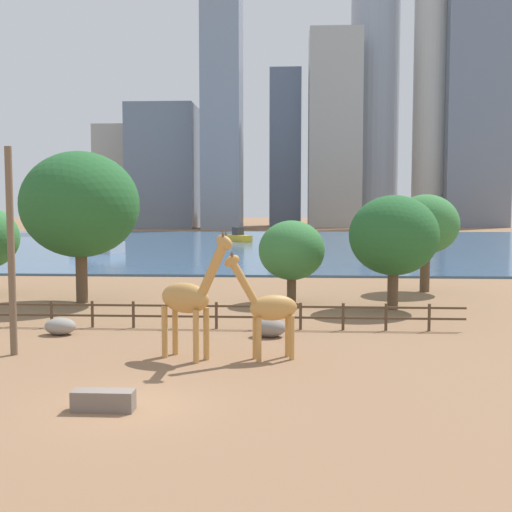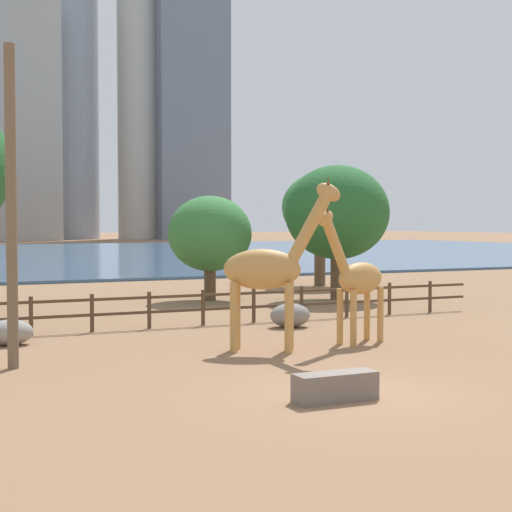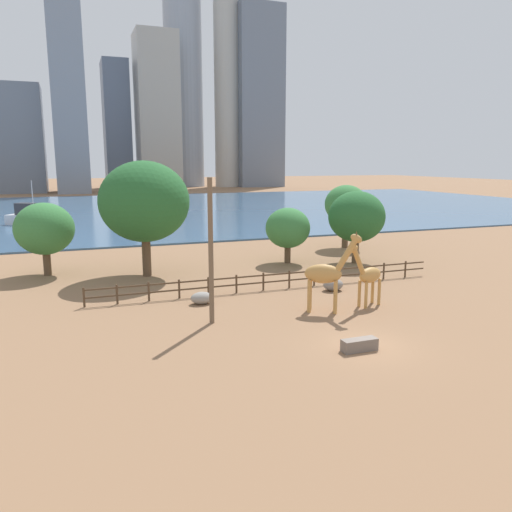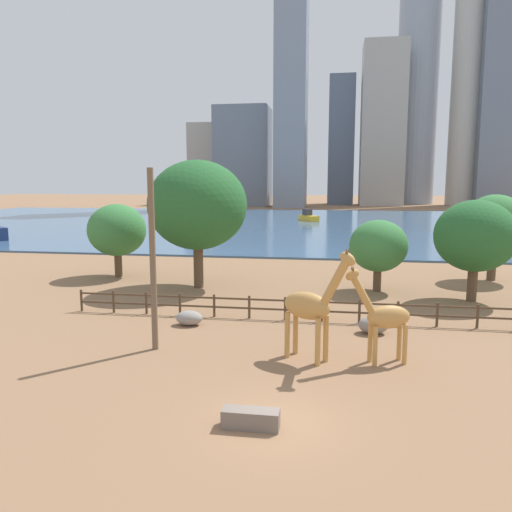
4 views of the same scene
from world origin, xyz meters
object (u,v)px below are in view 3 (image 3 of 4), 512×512
object	(u,v)px
tree_right_tall	(346,205)
tree_right_small	(144,202)
utility_pole	(211,252)
boat_sailboat	(124,203)
feeding_trough	(359,345)
giraffe_companion	(368,275)
boulder_by_pole	(202,298)
tree_left_small	(44,229)
tree_center_broad	(357,217)
boulder_near_fence	(333,285)
boat_ferry	(31,217)
tree_left_large	(288,228)
giraffe_tall	(326,274)

from	to	relation	value
tree_right_tall	tree_right_small	distance (m)	22.83
utility_pole	boat_sailboat	distance (m)	75.85
feeding_trough	boat_sailboat	size ratio (longest dim) A/B	0.34
giraffe_companion	tree_right_small	xyz separation A→B (m)	(-11.90, 13.69, 3.95)
boulder_by_pole	boat_sailboat	distance (m)	71.77
feeding_trough	tree_left_small	size ratio (longest dim) A/B	0.31
tree_right_tall	tree_center_broad	bearing A→B (deg)	-113.85
feeding_trough	tree_right_small	xyz separation A→B (m)	(-7.31, 20.15, 5.67)
tree_center_broad	tree_right_tall	distance (m)	8.31
boulder_by_pole	feeding_trough	xyz separation A→B (m)	(5.18, -10.65, -0.09)
boulder_near_fence	boat_sailboat	world-z (taller)	boat_sailboat
boat_ferry	boulder_by_pole	bearing A→B (deg)	-45.50
feeding_trough	tree_right_tall	bearing A→B (deg)	61.08
giraffe_companion	tree_right_small	world-z (taller)	tree_right_small
boulder_near_fence	boat_ferry	distance (m)	52.96
boulder_by_pole	tree_left_large	distance (m)	15.07
tree_left_large	boat_sailboat	size ratio (longest dim) A/B	0.95
feeding_trough	tree_left_small	distance (m)	27.75
utility_pole	tree_left_small	world-z (taller)	utility_pole
giraffe_tall	boat_sailboat	size ratio (longest dim) A/B	0.96
utility_pole	tree_left_small	size ratio (longest dim) A/B	1.40
tree_left_large	tree_center_broad	world-z (taller)	tree_center_broad
giraffe_tall	boulder_by_pole	xyz separation A→B (m)	(-6.70, 4.34, -2.00)
boulder_by_pole	giraffe_tall	bearing A→B (deg)	-32.96
tree_left_large	tree_right_tall	size ratio (longest dim) A/B	0.75
giraffe_companion	tree_center_broad	size ratio (longest dim) A/B	0.65
tree_right_small	boat_ferry	size ratio (longest dim) A/B	1.25
feeding_trough	tree_right_tall	size ratio (longest dim) A/B	0.27
boulder_by_pole	tree_left_large	bearing A→B (deg)	44.11
tree_left_small	tree_right_tall	bearing A→B (deg)	6.31
feeding_trough	tree_center_broad	size ratio (longest dim) A/B	0.28
boulder_by_pole	boat_sailboat	bearing A→B (deg)	88.08
giraffe_companion	tree_right_small	bearing A→B (deg)	-67.84
utility_pole	boulder_near_fence	bearing A→B (deg)	21.87
giraffe_companion	tree_center_broad	distance (m)	14.21
boat_ferry	boulder_near_fence	bearing A→B (deg)	-35.36
boulder_by_pole	feeding_trough	world-z (taller)	boulder_by_pole
boat_ferry	boat_sailboat	world-z (taller)	boat_ferry
tree_left_large	tree_right_small	size ratio (longest dim) A/B	0.55
boulder_by_pole	tree_center_broad	distance (m)	18.75
boulder_near_fence	boat_sailboat	size ratio (longest dim) A/B	0.28
tree_center_broad	tree_left_small	world-z (taller)	tree_center_broad
boat_ferry	utility_pole	bearing A→B (deg)	-47.07
boulder_near_fence	boulder_by_pole	distance (m)	9.66
feeding_trough	boulder_by_pole	bearing A→B (deg)	115.96
giraffe_tall	tree_right_tall	size ratio (longest dim) A/B	0.76
tree_left_large	tree_left_small	bearing A→B (deg)	173.79
tree_center_broad	tree_right_small	xyz separation A→B (m)	(-18.55, 1.32, 1.75)
giraffe_companion	tree_left_large	distance (m)	14.57
tree_left_large	tree_right_tall	xyz separation A→B (m)	(9.15, 5.47, 1.41)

